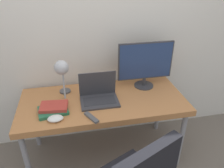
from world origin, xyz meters
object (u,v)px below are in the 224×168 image
laptop (99,95)px  game_controller (55,118)px  book_stack (53,109)px  desk_lamp (62,70)px  monitor (145,63)px

laptop → game_controller: (-0.41, -0.24, -0.04)m
book_stack → desk_lamp: bearing=61.0°
laptop → game_controller: size_ratio=2.70×
laptop → monitor: monitor is taller
game_controller → monitor: bearing=24.8°
game_controller → laptop: bearing=30.5°
desk_lamp → game_controller: desk_lamp is taller
monitor → book_stack: (-0.94, -0.29, -0.24)m
monitor → book_stack: 1.02m
laptop → monitor: 0.59m
monitor → desk_lamp: (-0.84, -0.10, 0.05)m
book_stack → game_controller: book_stack is taller
monitor → desk_lamp: size_ratio=1.40×
desk_lamp → laptop: bearing=-14.7°
laptop → desk_lamp: (-0.32, 0.08, 0.26)m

